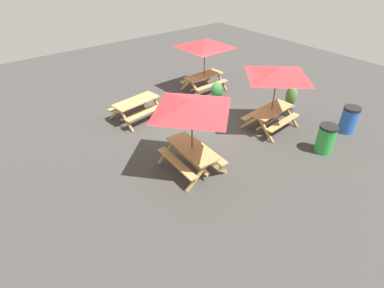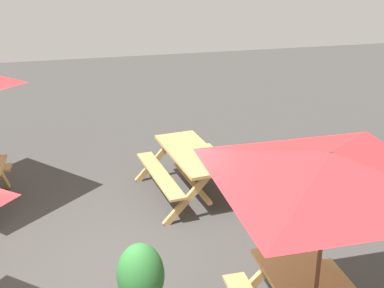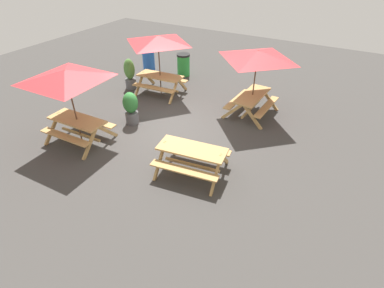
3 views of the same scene
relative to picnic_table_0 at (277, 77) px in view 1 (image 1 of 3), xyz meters
The scene contains 9 objects.
ground_plane 3.29m from the picnic_table_0, 131.59° to the left, with size 24.00×24.00×0.00m, color #3D3A38.
picnic_table_0 is the anchor object (origin of this frame).
picnic_table_1 5.30m from the picnic_table_0, 133.77° to the left, with size 1.97×1.74×0.81m.
picnic_table_2 3.79m from the picnic_table_0, behind, with size 2.10×2.10×2.34m.
picnic_table_3 4.09m from the picnic_table_0, 86.97° to the left, with size 2.83×2.83×2.34m.
trash_bin_blue 3.16m from the picnic_table_0, 43.84° to the right, with size 0.59×0.59×0.98m.
trash_bin_green 2.60m from the picnic_table_0, 84.63° to the right, with size 0.59×0.59×0.98m.
potted_plant_0 2.85m from the picnic_table_0, 101.23° to the left, with size 0.50×0.50×1.12m.
potted_plant_1 1.96m from the picnic_table_0, ahead, with size 0.44×0.44×1.25m.
Camera 1 is at (-6.53, -7.78, 5.87)m, focal length 28.00 mm.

